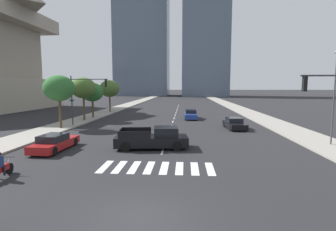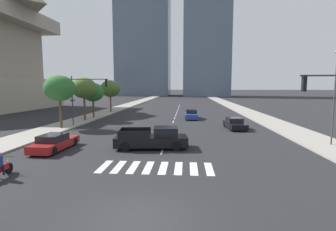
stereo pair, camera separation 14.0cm
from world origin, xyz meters
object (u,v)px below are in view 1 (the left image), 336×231
(motorcycle_lead, at_px, (0,168))
(street_tree_nearest, at_px, (59,88))
(pickup_truck, at_px, (155,138))
(street_tree_third, at_px, (92,92))
(sedan_blue_1, at_px, (191,115))
(traffic_signal_far, at_px, (85,91))
(sedan_black_0, at_px, (234,124))
(sedan_red_2, at_px, (55,143))
(street_lamp_east, at_px, (335,91))
(street_tree_second, at_px, (83,88))
(street_tree_fourth, at_px, (110,89))

(motorcycle_lead, xyz_separation_m, street_tree_nearest, (-4.48, 15.44, 4.03))
(pickup_truck, xyz_separation_m, street_tree_third, (-11.74, 18.42, 3.15))
(pickup_truck, relative_size, sedan_blue_1, 1.21)
(traffic_signal_far, relative_size, street_tree_nearest, 1.00)
(sedan_black_0, height_order, traffic_signal_far, traffic_signal_far)
(sedan_red_2, height_order, street_lamp_east, street_lamp_east)
(sedan_blue_1, bearing_deg, sedan_black_0, 27.41)
(pickup_truck, relative_size, street_tree_second, 0.98)
(street_tree_third, bearing_deg, motorcycle_lead, -80.08)
(street_tree_nearest, bearing_deg, sedan_red_2, -65.85)
(motorcycle_lead, bearing_deg, sedan_blue_1, -28.54)
(street_lamp_east, bearing_deg, street_tree_fourth, 135.29)
(sedan_blue_1, relative_size, sedan_red_2, 1.03)
(street_tree_fourth, bearing_deg, traffic_signal_far, -83.01)
(motorcycle_lead, height_order, traffic_signal_far, traffic_signal_far)
(sedan_black_0, distance_m, street_tree_fourth, 26.63)
(motorcycle_lead, relative_size, pickup_truck, 0.37)
(street_tree_nearest, bearing_deg, street_tree_fourth, 90.00)
(traffic_signal_far, bearing_deg, sedan_blue_1, 32.62)
(sedan_black_0, xyz_separation_m, street_lamp_east, (6.18, -8.16, 3.88))
(street_tree_fourth, bearing_deg, street_lamp_east, -44.71)
(sedan_red_2, relative_size, traffic_signal_far, 0.79)
(sedan_red_2, xyz_separation_m, traffic_signal_far, (-2.13, 11.56, 3.65))
(motorcycle_lead, relative_size, sedan_black_0, 0.49)
(pickup_truck, bearing_deg, sedan_red_2, -177.98)
(street_tree_nearest, height_order, street_tree_fourth, street_tree_nearest)
(pickup_truck, xyz_separation_m, sedan_blue_1, (3.18, 18.68, -0.18))
(street_lamp_east, relative_size, street_tree_third, 1.41)
(street_tree_second, xyz_separation_m, street_tree_third, (0.00, 3.37, -0.65))
(street_tree_third, relative_size, street_tree_fourth, 0.90)
(sedan_blue_1, distance_m, street_tree_second, 15.87)
(street_tree_third, bearing_deg, street_tree_fourth, 90.00)
(pickup_truck, bearing_deg, sedan_blue_1, 74.08)
(motorcycle_lead, distance_m, sedan_black_0, 22.87)
(pickup_truck, distance_m, sedan_blue_1, 18.95)
(motorcycle_lead, xyz_separation_m, traffic_signal_far, (-2.41, 17.64, 3.64))
(street_tree_third, bearing_deg, sedan_red_2, -77.87)
(street_tree_second, bearing_deg, street_tree_fourth, 90.00)
(pickup_truck, relative_size, street_tree_nearest, 0.98)
(sedan_black_0, distance_m, street_tree_third, 21.76)
(pickup_truck, xyz_separation_m, street_lamp_east, (14.15, 1.70, 3.64))
(sedan_black_0, relative_size, street_tree_fourth, 0.75)
(sedan_blue_1, relative_size, street_tree_second, 0.81)
(sedan_black_0, bearing_deg, traffic_signal_far, -96.77)
(street_tree_nearest, bearing_deg, street_tree_second, 90.00)
(street_lamp_east, bearing_deg, sedan_black_0, 127.12)
(sedan_red_2, distance_m, street_lamp_east, 22.22)
(sedan_blue_1, distance_m, street_tree_third, 15.29)
(motorcycle_lead, height_order, street_tree_second, street_tree_second)
(traffic_signal_far, xyz_separation_m, street_tree_second, (-2.07, 4.59, 0.39))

